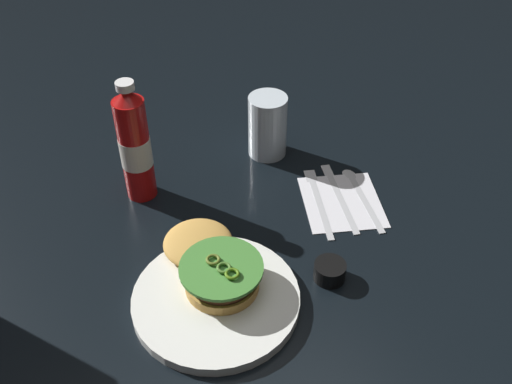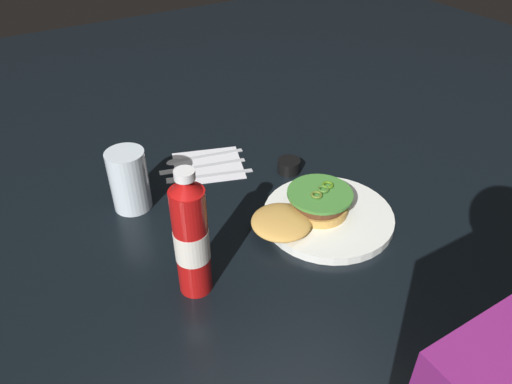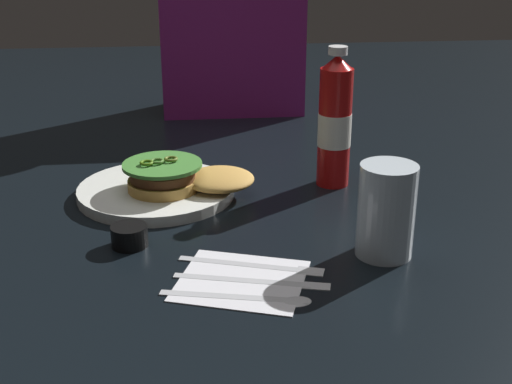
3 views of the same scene
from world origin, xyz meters
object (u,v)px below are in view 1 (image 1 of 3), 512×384
object	(u,v)px
water_glass	(268,126)
condiment_cup	(330,271)
fork_utensil	(317,195)
dinner_plate	(216,299)
spoon_utensil	(359,189)
ketchup_bottle	(135,146)
napkin	(342,202)
burger_sandwich	(213,263)
butter_knife	(338,191)

from	to	relation	value
water_glass	condiment_cup	world-z (taller)	water_glass
condiment_cup	fork_utensil	size ratio (longest dim) A/B	0.27
dinner_plate	spoon_utensil	bearing A→B (deg)	-69.31
ketchup_bottle	fork_utensil	xyz separation A→B (m)	(-0.16, -0.30, -0.11)
napkin	ketchup_bottle	bearing A→B (deg)	60.35
fork_utensil	burger_sandwich	bearing A→B (deg)	111.91
water_glass	butter_knife	size ratio (longest dim) A/B	0.65
ketchup_bottle	burger_sandwich	bearing A→B (deg)	-171.17
condiment_cup	fork_utensil	xyz separation A→B (m)	(0.18, -0.08, -0.01)
napkin	fork_utensil	xyz separation A→B (m)	(0.03, 0.03, 0.00)
spoon_utensil	butter_knife	size ratio (longest dim) A/B	0.93
condiment_cup	dinner_plate	bearing A→B (deg)	80.38
burger_sandwich	spoon_utensil	bearing A→B (deg)	-75.77
dinner_plate	spoon_utensil	xyz separation A→B (m)	(0.13, -0.35, -0.00)
dinner_plate	condiment_cup	world-z (taller)	condiment_cup
dinner_plate	burger_sandwich	xyz separation A→B (m)	(0.05, -0.01, 0.03)
dinner_plate	butter_knife	distance (m)	0.34
burger_sandwich	water_glass	distance (m)	0.36
dinner_plate	butter_knife	size ratio (longest dim) A/B	1.30
dinner_plate	water_glass	world-z (taller)	water_glass
burger_sandwich	water_glass	size ratio (longest dim) A/B	1.65
dinner_plate	water_glass	xyz separation A→B (m)	(0.32, -0.25, 0.06)
dinner_plate	burger_sandwich	size ratio (longest dim) A/B	1.21
burger_sandwich	dinner_plate	bearing A→B (deg)	162.50
ketchup_bottle	napkin	xyz separation A→B (m)	(-0.19, -0.33, -0.11)
napkin	fork_utensil	bearing A→B (deg)	46.98
condiment_cup	fork_utensil	distance (m)	0.20
ketchup_bottle	spoon_utensil	size ratio (longest dim) A/B	1.29
dinner_plate	fork_utensil	xyz separation A→B (m)	(0.15, -0.27, -0.00)
burger_sandwich	ketchup_bottle	size ratio (longest dim) A/B	0.90
napkin	fork_utensil	size ratio (longest dim) A/B	0.82
condiment_cup	ketchup_bottle	bearing A→B (deg)	32.06
spoon_utensil	fork_utensil	xyz separation A→B (m)	(0.02, 0.08, 0.00)
dinner_plate	fork_utensil	distance (m)	0.31
ketchup_bottle	dinner_plate	bearing A→B (deg)	-175.29
condiment_cup	napkin	size ratio (longest dim) A/B	0.33
ketchup_bottle	napkin	size ratio (longest dim) A/B	1.52
condiment_cup	butter_knife	world-z (taller)	condiment_cup
ketchup_bottle	fork_utensil	size ratio (longest dim) A/B	1.24
water_glass	fork_utensil	bearing A→B (deg)	-172.72
water_glass	napkin	xyz separation A→B (m)	(-0.20, -0.06, -0.06)
butter_knife	napkin	bearing A→B (deg)	165.39
ketchup_bottle	condiment_cup	world-z (taller)	ketchup_bottle
spoon_utensil	fork_utensil	size ratio (longest dim) A/B	0.96
butter_knife	fork_utensil	world-z (taller)	same
condiment_cup	fork_utensil	world-z (taller)	condiment_cup
water_glass	spoon_utensil	world-z (taller)	water_glass
water_glass	butter_knife	distance (m)	0.20
dinner_plate	burger_sandwich	world-z (taller)	burger_sandwich
condiment_cup	butter_knife	xyz separation A→B (m)	(0.17, -0.13, -0.01)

